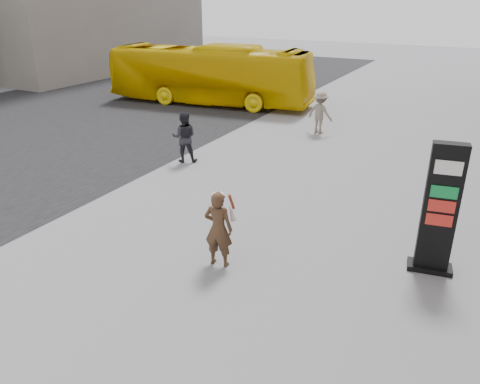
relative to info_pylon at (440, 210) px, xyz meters
The scene contains 7 objects.
ground 4.29m from the info_pylon, 158.11° to the right, with size 100.00×100.00×0.00m, color #9E9EA3.
road 17.19m from the info_pylon, 168.27° to the left, with size 16.00×60.00×0.01m, color black.
info_pylon is the anchor object (origin of this frame).
woman 4.44m from the info_pylon, 155.00° to the right, with size 0.69×0.65×1.68m.
bus 17.06m from the info_pylon, 136.79° to the left, with size 2.50×10.67×2.97m, color #DFB604.
pedestrian_a 9.04m from the info_pylon, 158.29° to the left, with size 0.84×0.66×1.73m, color #25242A.
pedestrian_b 10.51m from the info_pylon, 121.63° to the left, with size 1.10×0.63×1.70m, color gray.
Camera 1 is at (4.20, -7.74, 5.31)m, focal length 35.00 mm.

